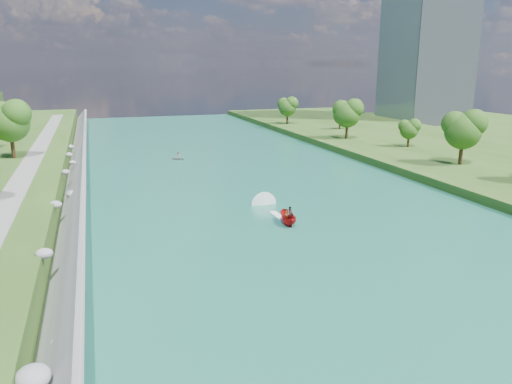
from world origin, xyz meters
name	(u,v)px	position (x,y,z in m)	size (l,w,h in m)	color
ground	(316,240)	(0.00, 0.00, 0.00)	(260.00, 260.00, 0.00)	#2D5119
river_water	(259,195)	(0.00, 20.00, 0.05)	(55.00, 240.00, 0.10)	#1A6352
riprap_bank	(72,201)	(-25.86, 18.59, 1.81)	(4.42, 236.00, 4.23)	slate
riverside_path	(16,189)	(-32.50, 20.00, 3.55)	(3.00, 200.00, 0.10)	gray
office_tower	(428,28)	(82.50, 95.00, 30.00)	(22.00, 22.00, 60.00)	gray
trees_east	(431,132)	(37.96, 31.12, 6.41)	(14.68, 136.26, 11.38)	#234F15
motorboat	(283,215)	(-0.96, 7.58, 0.77)	(3.60, 18.90, 2.05)	#B20E10
raft	(178,158)	(-6.54, 51.86, 0.45)	(3.17, 3.06, 1.58)	gray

